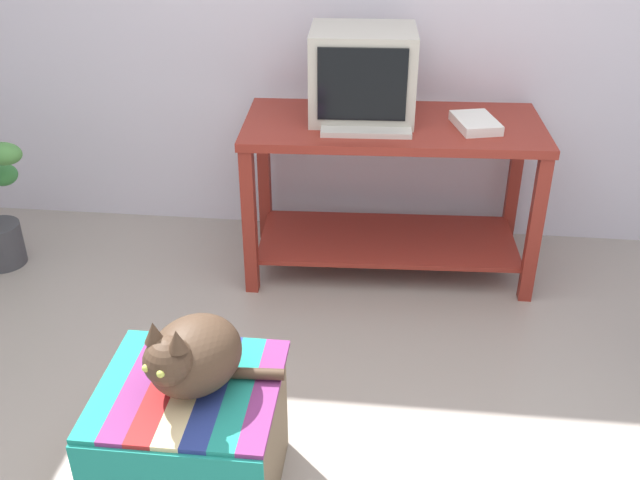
{
  "coord_description": "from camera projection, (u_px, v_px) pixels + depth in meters",
  "views": [
    {
      "loc": [
        0.21,
        -1.59,
        1.94
      ],
      "look_at": [
        -0.05,
        0.85,
        0.55
      ],
      "focal_mm": 40.77,
      "sensor_mm": 36.0,
      "label": 1
    }
  ],
  "objects": [
    {
      "name": "desk",
      "position": [
        391.0,
        171.0,
        3.46
      ],
      "size": [
        1.4,
        0.68,
        0.77
      ],
      "rotation": [
        0.0,
        0.0,
        0.05
      ],
      "color": "maroon",
      "rests_on": "ground_plane"
    },
    {
      "name": "ottoman_with_blanket",
      "position": [
        194.0,
        440.0,
        2.34
      ],
      "size": [
        0.56,
        0.53,
        0.45
      ],
      "color": "#7A664C",
      "rests_on": "ground_plane"
    },
    {
      "name": "book",
      "position": [
        476.0,
        123.0,
        3.27
      ],
      "size": [
        0.23,
        0.29,
        0.04
      ],
      "primitive_type": "cube",
      "rotation": [
        0.0,
        0.0,
        0.26
      ],
      "color": "white",
      "rests_on": "desk"
    },
    {
      "name": "keyboard",
      "position": [
        366.0,
        130.0,
        3.22
      ],
      "size": [
        0.41,
        0.17,
        0.02
      ],
      "primitive_type": "cube",
      "rotation": [
        0.0,
        0.0,
        0.05
      ],
      "color": "beige",
      "rests_on": "desk"
    },
    {
      "name": "tv_monitor",
      "position": [
        362.0,
        75.0,
        3.3
      ],
      "size": [
        0.49,
        0.41,
        0.41
      ],
      "rotation": [
        0.0,
        0.0,
        0.05
      ],
      "color": "#BCB7A8",
      "rests_on": "desk"
    },
    {
      "name": "pen",
      "position": [
        481.0,
        124.0,
        3.3
      ],
      "size": [
        0.03,
        0.14,
        0.01
      ],
      "primitive_type": "cylinder",
      "rotation": [
        0.0,
        1.57,
        1.42
      ],
      "color": "#B7B7BC",
      "rests_on": "desk"
    },
    {
      "name": "cat",
      "position": [
        192.0,
        356.0,
        2.17
      ],
      "size": [
        0.45,
        0.39,
        0.29
      ],
      "rotation": [
        0.0,
        0.0,
        -0.38
      ],
      "color": "#473323",
      "rests_on": "ottoman_with_blanket"
    }
  ]
}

